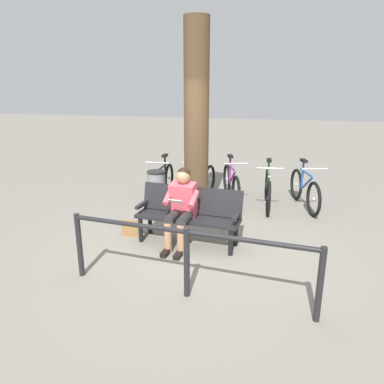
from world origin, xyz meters
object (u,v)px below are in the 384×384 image
bicycle_green (268,189)px  tree_trunk (196,121)px  handbag (132,228)px  bicycle_red (231,184)px  litter_bin (157,190)px  bicycle_silver (163,183)px  bicycle_black (304,190)px  bicycle_blue (201,184)px  bench (189,211)px  person_reading (181,204)px

bicycle_green → tree_trunk: bearing=-65.7°
handbag → bicycle_red: bicycle_red is taller
tree_trunk → litter_bin: 1.57m
tree_trunk → bicycle_silver: (0.86, -0.67, -1.38)m
litter_bin → bicycle_black: 2.93m
tree_trunk → bicycle_silver: bearing=-38.0°
bicycle_silver → bicycle_blue: bearing=92.6°
bench → litter_bin: bearing=-48.2°
litter_bin → bicycle_blue: (-0.75, -0.70, -0.02)m
bench → bicycle_green: bicycle_green is taller
litter_bin → person_reading: bearing=120.4°
litter_bin → bench: bearing=125.7°
handbag → bicycle_black: 3.52m
bicycle_green → bicycle_blue: (1.37, -0.06, 0.00)m
handbag → bicycle_black: bearing=-143.3°
bicycle_black → bicycle_silver: 2.89m
handbag → bench: bearing=178.7°
tree_trunk → bicycle_red: bearing=-120.9°
handbag → bicycle_black: bicycle_black is taller
bench → bicycle_black: bearing=-125.0°
litter_bin → bicycle_black: bicycle_black is taller
handbag → bicycle_green: (-2.10, -1.98, 0.24)m
bicycle_black → litter_bin: bearing=-90.4°
handbag → tree_trunk: 2.22m
person_reading → litter_bin: 1.78m
handbag → bicycle_black: (-2.82, -2.10, 0.24)m
bicycle_black → bicycle_green: 0.72m
tree_trunk → bicycle_silver: 1.76m
bicycle_silver → bicycle_green: bearing=88.0°
person_reading → bicycle_silver: bearing=-59.9°
litter_bin → bicycle_blue: 1.02m
bench → litter_bin: bench is taller
bicycle_red → tree_trunk: bearing=-48.9°
tree_trunk → bicycle_red: 1.75m
person_reading → bicycle_red: 2.46m
person_reading → handbag: size_ratio=4.00×
bench → bicycle_green: (-1.13, -2.00, -0.15)m
tree_trunk → bicycle_black: (-2.03, -0.80, -1.38)m
litter_bin → bicycle_black: bearing=-165.0°
bicycle_blue → bicycle_red: bearing=115.8°
bicycle_silver → bicycle_red: bearing=97.6°
tree_trunk → bicycle_silver: size_ratio=2.07×
handbag → bicycle_red: size_ratio=0.19×
bench → bicycle_silver: 2.25m
bench → bicycle_red: bearing=-93.3°
litter_bin → handbag: bearing=90.4°
litter_bin → bicycle_silver: bearing=-84.3°
bicycle_blue → bicycle_silver: size_ratio=0.99×
bench → bicycle_silver: bicycle_silver is taller
handbag → bicycle_green: bearing=-136.7°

